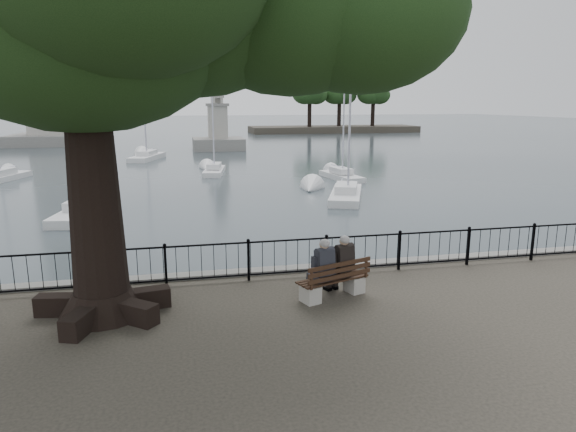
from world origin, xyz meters
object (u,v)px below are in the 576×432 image
object	(u,v)px
person_left	(321,271)
lighthouse	(45,35)
bench	(334,284)
person_right	(340,267)
lion_monument	(218,131)

from	to	relation	value
person_left	lighthouse	world-z (taller)	lighthouse
bench	lighthouse	size ratio (longest dim) A/B	0.06
bench	person_left	xyz separation A→B (m)	(-0.32, -0.01, 0.34)
person_left	person_right	xyz separation A→B (m)	(0.52, 0.18, 0.00)
person_left	person_right	world-z (taller)	same
bench	person_right	xyz separation A→B (m)	(0.20, 0.18, 0.34)
lighthouse	person_left	bearing A→B (deg)	-73.21
person_left	lighthouse	xyz separation A→B (m)	(-18.42, 61.04, 11.71)
lion_monument	lighthouse	bearing A→B (deg)	148.91
person_right	lion_monument	bearing A→B (deg)	88.75
person_left	person_right	distance (m)	0.55
bench	person_right	world-z (taller)	person_right
person_left	lighthouse	size ratio (longest dim) A/B	0.05
bench	person_left	world-z (taller)	person_left
person_right	lighthouse	size ratio (longest dim) A/B	0.05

